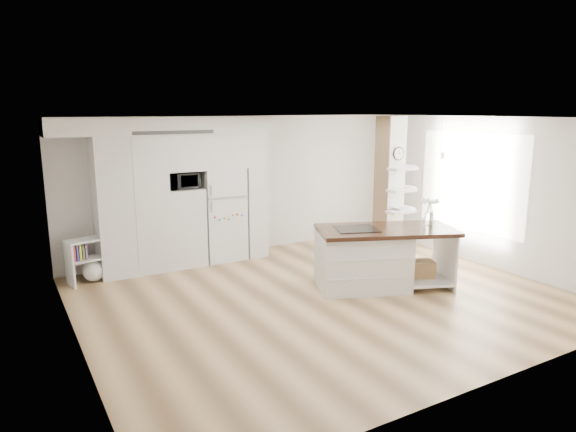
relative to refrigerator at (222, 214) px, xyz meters
name	(u,v)px	position (x,y,z in m)	size (l,w,h in m)	color
floor	(323,296)	(0.53, -2.68, -0.88)	(7.00, 6.00, 0.01)	tan
room	(325,177)	(0.53, -2.68, 0.98)	(7.04, 6.04, 2.72)	white
cabinet_wall	(173,185)	(-0.92, -0.01, 0.63)	(4.00, 0.71, 2.70)	silver
refrigerator	(222,214)	(0.00, 0.00, 0.00)	(0.78, 0.69, 1.75)	white
column	(395,188)	(2.90, -1.55, 0.48)	(0.69, 0.90, 2.70)	silver
window	(471,182)	(4.00, -2.38, 0.62)	(2.40, 2.40, 0.00)	white
pendant_light	(406,153)	(2.23, -2.53, 1.24)	(0.12, 0.12, 0.10)	white
kitchen_island	(370,257)	(1.41, -2.70, -0.37)	(2.38, 1.76, 1.54)	silver
bookshelf	(90,263)	(-2.45, -0.18, -0.55)	(0.69, 0.50, 0.74)	silver
floor_plant_a	(369,244)	(2.50, -1.32, -0.62)	(0.28, 0.23, 0.51)	#3A6E2C
floor_plant_b	(366,234)	(3.03, -0.59, -0.64)	(0.26, 0.26, 0.47)	#3A6E2C
microwave	(183,181)	(-0.75, -0.06, 0.69)	(0.54, 0.37, 0.30)	#2D2D2D
shelf_plant	(399,177)	(3.15, -1.38, 0.65)	(0.27, 0.23, 0.30)	#3A6E2C
decor_bowl	(399,209)	(2.82, -1.78, 0.13)	(0.22, 0.22, 0.05)	white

